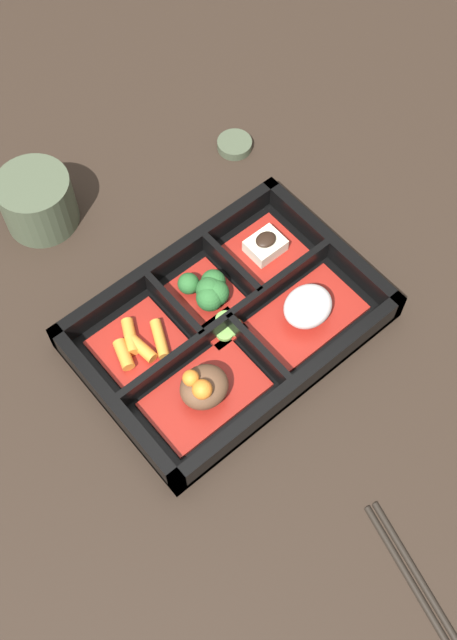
{
  "coord_description": "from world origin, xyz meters",
  "views": [
    {
      "loc": [
        0.26,
        0.31,
        0.76
      ],
      "look_at": [
        0.0,
        0.0,
        0.03
      ],
      "focal_mm": 42.0,
      "sensor_mm": 36.0,
      "label": 1
    }
  ],
  "objects_px": {
    "chopsticks": "(434,610)",
    "sauce_dish": "(235,144)",
    "bowl_rice": "(307,310)",
    "tea_cup": "(37,201)"
  },
  "relations": [
    {
      "from": "tea_cup",
      "to": "sauce_dish",
      "type": "relative_size",
      "value": 1.96
    },
    {
      "from": "bowl_rice",
      "to": "sauce_dish",
      "type": "xyz_separation_m",
      "value": [
        -0.11,
        -0.25,
        -0.02
      ]
    },
    {
      "from": "tea_cup",
      "to": "chopsticks",
      "type": "bearing_deg",
      "value": 92.58
    },
    {
      "from": "bowl_rice",
      "to": "chopsticks",
      "type": "distance_m",
      "value": 0.33
    },
    {
      "from": "tea_cup",
      "to": "chopsticks",
      "type": "height_order",
      "value": "tea_cup"
    },
    {
      "from": "bowl_rice",
      "to": "tea_cup",
      "type": "distance_m",
      "value": 0.35
    },
    {
      "from": "chopsticks",
      "to": "sauce_dish",
      "type": "height_order",
      "value": "sauce_dish"
    },
    {
      "from": "sauce_dish",
      "to": "chopsticks",
      "type": "bearing_deg",
      "value": 67.78
    },
    {
      "from": "bowl_rice",
      "to": "tea_cup",
      "type": "relative_size",
      "value": 1.44
    },
    {
      "from": "tea_cup",
      "to": "sauce_dish",
      "type": "distance_m",
      "value": 0.27
    }
  ]
}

